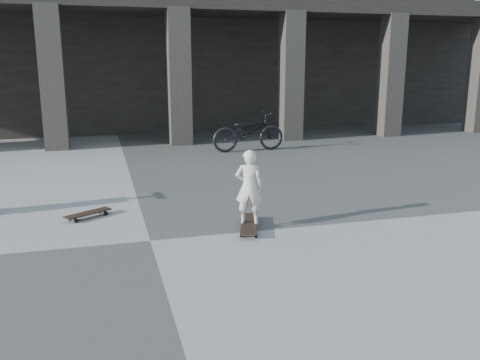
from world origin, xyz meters
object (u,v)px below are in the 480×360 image
object	(u,v)px
child	(249,187)
bicycle	(248,132)
longboard	(249,224)
skateboard_spare	(88,214)

from	to	relation	value
child	bicycle	xyz separation A→B (m)	(1.95, 6.64, -0.11)
longboard	skateboard_spare	xyz separation A→B (m)	(-2.34, 1.24, -0.01)
skateboard_spare	bicycle	world-z (taller)	bicycle
bicycle	child	bearing A→B (deg)	160.77
longboard	child	size ratio (longest dim) A/B	0.94
longboard	child	world-z (taller)	child
skateboard_spare	bicycle	size ratio (longest dim) A/B	0.37
longboard	bicycle	world-z (taller)	bicycle
longboard	child	xyz separation A→B (m)	(-0.00, 0.00, 0.58)
skateboard_spare	longboard	bearing A→B (deg)	-60.89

